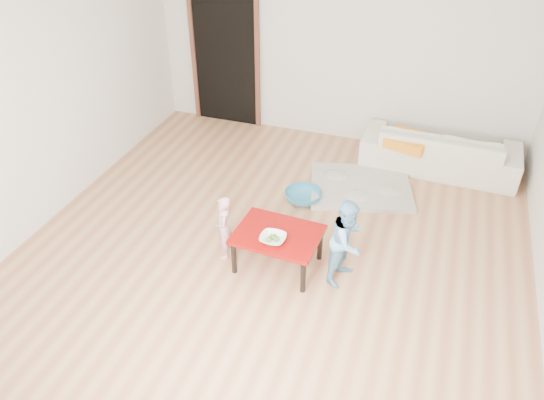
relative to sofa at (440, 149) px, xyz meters
The scene contains 13 objects.
floor 2.52m from the sofa, 125.04° to the right, with size 5.00×5.00×0.01m, color #A26745.
back_wall 1.82m from the sofa, 162.62° to the left, with size 5.00×0.02×2.60m, color silver.
left_wall 4.56m from the sofa, 152.50° to the right, with size 0.02×5.00×2.60m, color silver.
doorway 3.16m from the sofa, behind, with size 1.02×0.08×2.11m, color brown, non-canonical shape.
sofa is the anchor object (origin of this frame).
cushion 0.46m from the sofa, 152.07° to the right, with size 0.49×0.43×0.13m, color orange.
red_table 2.75m from the sofa, 118.85° to the right, with size 0.80×0.60×0.40m, color maroon, non-canonical shape.
bowl 2.87m from the sofa, 117.66° to the right, with size 0.24×0.24×0.06m, color white.
broccoli 2.87m from the sofa, 117.66° to the right, with size 0.12×0.12×0.06m, color #2D5919, non-canonical shape.
child_pink 3.07m from the sofa, 127.68° to the right, with size 0.25×0.16×0.68m, color #D56182.
child_blue 2.45m from the sofa, 105.87° to the right, with size 0.42×0.33×0.87m, color #64B5E8.
basin 1.89m from the sofa, 137.93° to the right, with size 0.42×0.42×0.13m, color teal.
blanket 1.16m from the sofa, 136.06° to the right, with size 1.17×0.98×0.06m, color #BCB7A6, non-canonical shape.
Camera 1 is at (1.34, -4.09, 3.49)m, focal length 35.00 mm.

